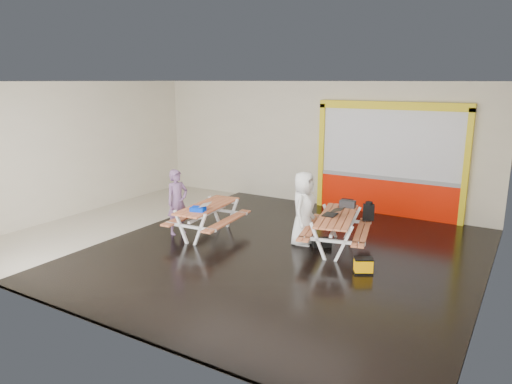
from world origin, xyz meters
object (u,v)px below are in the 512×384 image
Objects in this scene: laptop_left at (201,208)px; blue_pouch at (198,209)px; person_right at (303,209)px; laptop_right at (333,213)px; picnic_table_left at (208,213)px; person_left at (177,202)px; fluke_bag at (363,266)px; backpack at (369,211)px; picnic_table_right at (337,224)px; dark_case at (321,242)px; toolbox at (348,204)px.

laptop_left is 0.12m from blue_pouch.
person_right is 0.67m from laptop_right.
picnic_table_left is 4.59× the size of laptop_right.
person_right reaches higher than laptop_right.
person_left is 4.49m from fluke_bag.
laptop_right is 1.06× the size of backpack.
laptop_right is (2.78, 0.63, 0.25)m from picnic_table_left.
laptop_right reaches higher than laptop_left.
backpack is (3.13, 1.95, -0.09)m from laptop_left.
picnic_table_left is 0.91× the size of picnic_table_right.
person_right reaches higher than laptop_left.
person_right is at bearing 151.10° from fluke_bag.
laptop_right is at bearing -6.65° from dark_case.
person_left is 3.75× the size of fluke_bag.
laptop_left is at bearing -178.79° from fluke_bag.
backpack is (0.43, 0.16, -0.14)m from toolbox.
picnic_table_right is at bearing 21.32° from laptop_left.
laptop_left is at bearing -83.78° from person_left.
laptop_left is 3.23m from toolbox.
blue_pouch is 0.76× the size of backpack.
toolbox is at bearing 26.46° from picnic_table_left.
laptop_left is at bearing -146.50° from toolbox.
picnic_table_left is 0.74m from person_left.
person_left is 0.93× the size of person_right.
picnic_table_right is 5.52× the size of dark_case.
blue_pouch is at bearing -92.07° from person_left.
blue_pouch is (0.00, -0.12, -0.01)m from laptop_left.
backpack is at bearing 51.42° from dark_case.
backpack is (0.40, 0.88, 0.12)m from picnic_table_right.
person_left is at bearing 100.79° from person_right.
blue_pouch is 3.75m from backpack.
picnic_table_right is 0.57m from dark_case.
fluke_bag is (0.93, -0.99, -0.40)m from picnic_table_right.
fluke_bag is at bearing -46.72° from picnic_table_right.
person_right is 2.29m from blue_pouch.
backpack reaches higher than blue_pouch.
laptop_right is at bearing -92.82° from toolbox.
laptop_right reaches higher than blue_pouch.
backpack is at bearing -50.10° from person_left.
person_left is at bearing -154.44° from toolbox.
picnic_table_left reaches higher than fluke_bag.
blue_pouch is (-1.99, -1.12, -0.01)m from person_right.
blue_pouch is (-2.73, -1.19, 0.21)m from picnic_table_right.
laptop_right is at bearing -143.55° from picnic_table_right.
laptop_right is 2.89m from blue_pouch.
laptop_right reaches higher than picnic_table_right.
laptop_right is at bearing -116.80° from backpack.
blue_pouch is 2.76m from dark_case.
backpack is at bearing 65.70° from picnic_table_right.
person_left is (-0.66, -0.26, 0.21)m from picnic_table_left.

